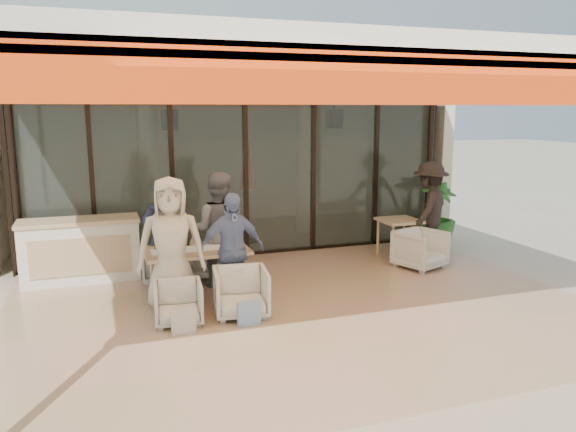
% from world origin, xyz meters
% --- Properties ---
extents(ground, '(70.00, 70.00, 0.00)m').
position_xyz_m(ground, '(0.00, 0.00, 0.00)').
color(ground, '#C6B293').
rests_on(ground, ground).
extents(terrace_floor, '(8.00, 6.00, 0.01)m').
position_xyz_m(terrace_floor, '(0.00, 0.00, 0.01)').
color(terrace_floor, tan).
rests_on(terrace_floor, ground).
extents(terrace_structure, '(8.00, 6.00, 3.40)m').
position_xyz_m(terrace_structure, '(0.00, -0.26, 3.25)').
color(terrace_structure, silver).
rests_on(terrace_structure, ground).
extents(glass_storefront, '(8.08, 0.10, 3.20)m').
position_xyz_m(glass_storefront, '(0.00, 3.00, 1.60)').
color(glass_storefront, '#9EADA3').
rests_on(glass_storefront, ground).
extents(interior_block, '(9.05, 3.62, 3.52)m').
position_xyz_m(interior_block, '(0.01, 5.31, 2.23)').
color(interior_block, silver).
rests_on(interior_block, ground).
extents(host_counter, '(1.85, 0.65, 1.04)m').
position_xyz_m(host_counter, '(-2.94, 2.30, 0.53)').
color(host_counter, silver).
rests_on(host_counter, ground).
extents(dining_table, '(1.50, 0.90, 0.93)m').
position_xyz_m(dining_table, '(-1.32, 0.93, 0.69)').
color(dining_table, tan).
rests_on(dining_table, ground).
extents(chair_far_left, '(0.63, 0.60, 0.60)m').
position_xyz_m(chair_far_left, '(-1.73, 1.87, 0.30)').
color(chair_far_left, silver).
rests_on(chair_far_left, ground).
extents(chair_far_right, '(0.84, 0.81, 0.72)m').
position_xyz_m(chair_far_right, '(-0.89, 1.87, 0.36)').
color(chair_far_right, silver).
rests_on(chair_far_right, ground).
extents(chair_near_left, '(0.66, 0.62, 0.62)m').
position_xyz_m(chair_near_left, '(-1.73, -0.03, 0.31)').
color(chair_near_left, silver).
rests_on(chair_near_left, ground).
extents(chair_near_right, '(0.79, 0.75, 0.73)m').
position_xyz_m(chair_near_right, '(-0.89, -0.03, 0.36)').
color(chair_near_right, silver).
rests_on(chair_near_right, ground).
extents(diner_navy, '(0.70, 0.52, 1.73)m').
position_xyz_m(diner_navy, '(-1.73, 1.37, 0.86)').
color(diner_navy, '#171C33').
rests_on(diner_navy, ground).
extents(diner_grey, '(1.07, 0.96, 1.82)m').
position_xyz_m(diner_grey, '(-0.89, 1.37, 0.91)').
color(diner_grey, slate).
rests_on(diner_grey, ground).
extents(diner_cream, '(1.00, 0.73, 1.88)m').
position_xyz_m(diner_cream, '(-1.73, 0.47, 0.94)').
color(diner_cream, beige).
rests_on(diner_cream, ground).
extents(diner_periwinkle, '(0.97, 0.46, 1.62)m').
position_xyz_m(diner_periwinkle, '(-0.89, 0.47, 0.81)').
color(diner_periwinkle, '#687BAD').
rests_on(diner_periwinkle, ground).
extents(tote_bag_cream, '(0.30, 0.10, 0.34)m').
position_xyz_m(tote_bag_cream, '(-1.73, -0.43, 0.17)').
color(tote_bag_cream, silver).
rests_on(tote_bag_cream, ground).
extents(tote_bag_blue, '(0.30, 0.10, 0.34)m').
position_xyz_m(tote_bag_blue, '(-0.89, -0.43, 0.17)').
color(tote_bag_blue, '#99BFD8').
rests_on(tote_bag_blue, ground).
extents(side_table, '(0.70, 0.70, 0.74)m').
position_xyz_m(side_table, '(2.65, 1.92, 0.64)').
color(side_table, tan).
rests_on(side_table, ground).
extents(side_chair, '(0.93, 0.90, 0.76)m').
position_xyz_m(side_chair, '(2.65, 1.17, 0.38)').
color(side_chair, silver).
rests_on(side_chair, ground).
extents(standing_woman, '(1.33, 1.26, 1.81)m').
position_xyz_m(standing_woman, '(3.26, 1.87, 0.91)').
color(standing_woman, black).
rests_on(standing_woman, ground).
extents(potted_palm, '(0.89, 0.89, 1.38)m').
position_xyz_m(potted_palm, '(3.81, 2.45, 0.69)').
color(potted_palm, '#1E5919').
rests_on(potted_palm, ground).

